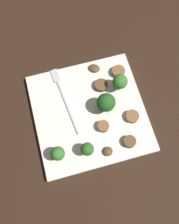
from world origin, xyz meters
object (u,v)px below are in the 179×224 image
(broccoli_floret_3, at_px, (58,154))
(mushroom_1, at_px, (94,68))
(broccoli_floret_2, at_px, (107,104))
(fork, at_px, (64,96))
(broccoli_floret_0, at_px, (87,149))
(sausage_slice_3, at_px, (118,72))
(sausage_slice_4, at_px, (103,126))
(plate, at_px, (90,113))
(broccoli_floret_1, at_px, (120,82))
(sausage_slice_0, at_px, (101,85))
(mushroom_0, at_px, (108,151))
(sausage_slice_1, at_px, (130,142))
(sausage_slice_2, at_px, (132,116))

(broccoli_floret_3, relative_size, mushroom_1, 1.66)
(broccoli_floret_2, bearing_deg, fork, 55.44)
(broccoli_floret_0, height_order, sausage_slice_3, broccoli_floret_0)
(sausage_slice_3, height_order, sausage_slice_4, same)
(broccoli_floret_2, bearing_deg, broccoli_floret_0, 141.26)
(plate, xyz_separation_m, broccoli_floret_1, (0.04, -0.09, 0.04))
(sausage_slice_0, bearing_deg, mushroom_0, 169.36)
(broccoli_floret_3, bearing_deg, mushroom_1, -35.33)
(broccoli_floret_0, xyz_separation_m, broccoli_floret_3, (0.01, 0.06, 0.00))
(fork, distance_m, sausage_slice_3, 0.15)
(sausage_slice_3, bearing_deg, mushroom_1, 63.99)
(broccoli_floret_2, height_order, mushroom_0, broccoli_floret_2)
(broccoli_floret_3, xyz_separation_m, sausage_slice_1, (-0.01, -0.16, -0.02))
(broccoli_floret_1, distance_m, mushroom_1, 0.08)
(sausage_slice_3, bearing_deg, broccoli_floret_2, 146.06)
(broccoli_floret_0, height_order, mushroom_0, broccoli_floret_0)
(mushroom_0, bearing_deg, sausage_slice_2, -50.87)
(broccoli_floret_1, distance_m, broccoli_floret_2, 0.07)
(sausage_slice_0, xyz_separation_m, sausage_slice_2, (-0.10, -0.05, -0.00))
(mushroom_0, bearing_deg, broccoli_floret_2, -13.81)
(broccoli_floret_2, relative_size, mushroom_1, 2.05)
(broccoli_floret_3, distance_m, sausage_slice_2, 0.19)
(sausage_slice_1, bearing_deg, broccoli_floret_3, 85.79)
(broccoli_floret_1, bearing_deg, fork, 83.62)
(sausage_slice_3, relative_size, mushroom_1, 1.11)
(broccoli_floret_1, relative_size, sausage_slice_3, 1.71)
(fork, distance_m, mushroom_0, 0.17)
(plate, relative_size, broccoli_floret_1, 4.80)
(plate, xyz_separation_m, broccoli_floret_2, (-0.00, -0.04, 0.04))
(broccoli_floret_3, bearing_deg, broccoli_floret_2, -59.25)
(sausage_slice_1, bearing_deg, broccoli_floret_1, -7.07)
(plate, distance_m, sausage_slice_1, 0.12)
(sausage_slice_1, relative_size, sausage_slice_3, 0.89)
(fork, height_order, broccoli_floret_1, broccoli_floret_1)
(broccoli_floret_1, distance_m, sausage_slice_0, 0.05)
(broccoli_floret_0, relative_size, broccoli_floret_3, 0.94)
(sausage_slice_0, bearing_deg, sausage_slice_4, 166.55)
(sausage_slice_3, bearing_deg, fork, 99.36)
(sausage_slice_4, bearing_deg, mushroom_0, 174.37)
(sausage_slice_0, distance_m, mushroom_1, 0.05)
(fork, xyz_separation_m, broccoli_floret_3, (-0.14, 0.04, 0.03))
(broccoli_floret_1, distance_m, sausage_slice_2, 0.09)
(sausage_slice_2, bearing_deg, sausage_slice_3, -1.68)
(plate, distance_m, broccoli_floret_0, 0.10)
(broccoli_floret_0, height_order, mushroom_1, broccoli_floret_0)
(fork, relative_size, sausage_slice_2, 5.75)
(mushroom_1, bearing_deg, sausage_slice_1, -172.67)
(fork, xyz_separation_m, sausage_slice_1, (-0.15, -0.12, 0.01))
(broccoli_floret_0, relative_size, sausage_slice_1, 1.56)
(broccoli_floret_2, xyz_separation_m, sausage_slice_4, (-0.04, 0.02, -0.03))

